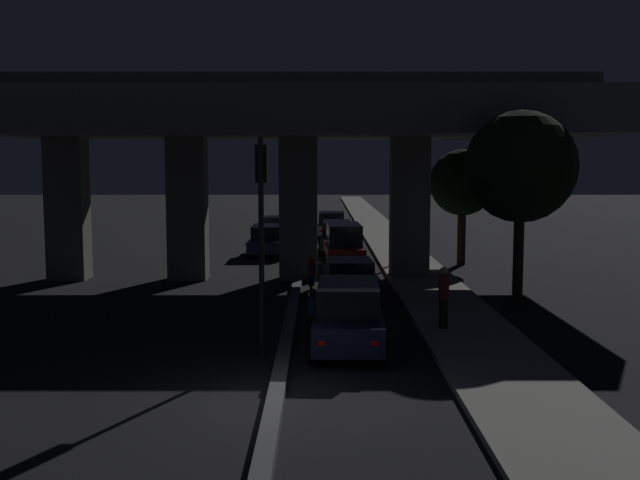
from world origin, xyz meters
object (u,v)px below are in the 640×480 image
car_dark_green_fourth (335,236)px  car_silver_second_oncoming (275,228)px  car_dark_blue_lead_oncoming (266,240)px  car_white_fifth (330,224)px  traffic_light_left_of_median (259,208)px  motorcycle_blue_filtering_mid (309,278)px  street_lamp (386,158)px  motorcycle_black_filtering_near (311,316)px  car_dark_red_third (342,245)px  pedestrian_on_sidewalk (442,297)px  car_dark_blue_lead (346,316)px  car_dark_blue_second (347,280)px

car_dark_green_fourth → car_silver_second_oncoming: size_ratio=1.00×
car_dark_blue_lead_oncoming → car_white_fifth: bearing=159.7°
traffic_light_left_of_median → motorcycle_blue_filtering_mid: size_ratio=3.01×
street_lamp → car_white_fifth: street_lamp is taller
car_dark_green_fourth → motorcycle_black_filtering_near: car_dark_green_fourth is taller
car_white_fifth → motorcycle_black_filtering_near: (-0.96, -28.08, -0.30)m
traffic_light_left_of_median → car_dark_green_fourth: traffic_light_left_of_median is taller
car_dark_red_third → pedestrian_on_sidewalk: (2.45, -13.77, 0.02)m
car_dark_blue_lead → car_white_fifth: (0.03, 29.77, -0.07)m
car_dark_blue_lead → pedestrian_on_sidewalk: pedestrian_on_sidewalk is taller
motorcycle_blue_filtering_mid → car_dark_green_fourth: bearing=-5.3°
car_white_fifth → car_dark_blue_lead: bearing=-178.5°
street_lamp → pedestrian_on_sidewalk: street_lamp is taller
car_white_fifth → motorcycle_blue_filtering_mid: (-1.09, -20.89, -0.31)m
car_dark_red_third → motorcycle_black_filtering_near: (-1.33, -14.22, -0.47)m
car_white_fifth → car_silver_second_oncoming: 3.75m
car_dark_green_fourth → car_dark_blue_lead: bearing=-178.4°
car_dark_blue_lead → motorcycle_black_filtering_near: car_dark_blue_lead is taller
car_dark_blue_second → car_dark_green_fourth: car_dark_green_fourth is taller
car_dark_blue_second → car_silver_second_oncoming: (-3.78, 21.38, -0.02)m
car_dark_blue_lead_oncoming → car_silver_second_oncoming: 8.19m
motorcycle_blue_filtering_mid → street_lamp: bearing=-26.7°
street_lamp → car_dark_red_third: 4.54m
car_silver_second_oncoming → pedestrian_on_sidewalk: bearing=14.5°
traffic_light_left_of_median → pedestrian_on_sidewalk: (5.06, 2.51, -2.71)m
car_dark_red_third → car_dark_blue_lead_oncoming: 5.80m
traffic_light_left_of_median → car_white_fifth: size_ratio=1.31×
car_dark_green_fourth → traffic_light_left_of_median: bearing=175.8°
motorcycle_black_filtering_near → street_lamp: bearing=-10.1°
car_silver_second_oncoming → motorcycle_blue_filtering_mid: size_ratio=2.55×
car_dark_red_third → traffic_light_left_of_median: bearing=168.8°
car_dark_red_third → car_silver_second_oncoming: 13.07m
car_dark_blue_lead → car_silver_second_oncoming: 28.60m
car_white_fifth → pedestrian_on_sidewalk: (2.82, -27.63, 0.19)m
car_dark_red_third → pedestrian_on_sidewalk: bearing=-172.0°
car_white_fifth → pedestrian_on_sidewalk: pedestrian_on_sidewalk is taller
car_dark_blue_second → car_white_fifth: 22.75m
car_dark_red_third → car_dark_green_fourth: car_dark_red_third is taller
street_lamp → car_dark_blue_second: bearing=-103.6°
traffic_light_left_of_median → car_dark_red_third: size_ratio=1.29×
car_white_fifth → motorcycle_blue_filtering_mid: size_ratio=2.30×
street_lamp → car_silver_second_oncoming: street_lamp is taller
car_dark_blue_lead → motorcycle_blue_filtering_mid: bearing=8.8°
car_dark_green_fourth → motorcycle_blue_filtering_mid: car_dark_green_fourth is taller
street_lamp → car_dark_green_fourth: (-2.24, 5.84, -4.22)m
car_silver_second_oncoming → motorcycle_black_filtering_near: (2.54, -26.70, -0.20)m
car_dark_red_third → motorcycle_black_filtering_near: bearing=172.6°
motorcycle_black_filtering_near → pedestrian_on_sidewalk: size_ratio=1.05×
car_dark_blue_lead → motorcycle_blue_filtering_mid: car_dark_blue_lead is taller
car_dark_red_third → car_silver_second_oncoming: car_dark_red_third is taller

